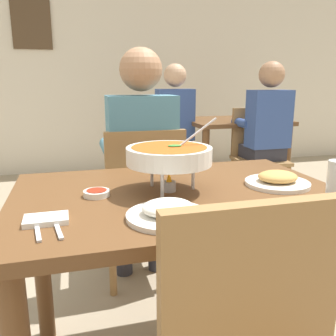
{
  "coord_description": "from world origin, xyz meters",
  "views": [
    {
      "loc": [
        -0.36,
        -1.16,
        1.14
      ],
      "look_at": [
        0.0,
        0.15,
        0.81
      ],
      "focal_mm": 38.0,
      "sensor_mm": 36.0,
      "label": 1
    }
  ],
  "objects_px": {
    "chair_diner_main": "(143,198)",
    "rice_plate": "(168,212)",
    "sauce_dish": "(97,193)",
    "chair_bg_middle": "(257,151)",
    "curry_bowl": "(169,156)",
    "dining_table_main": "(179,223)",
    "patron_bg_left": "(174,122)",
    "diner_main": "(141,155)",
    "chair_bg_right": "(166,137)",
    "appetizer_plate": "(277,180)",
    "dining_table_far": "(233,132)",
    "chair_bg_left": "(176,144)",
    "patron_bg_middle": "(266,127)"
  },
  "relations": [
    {
      "from": "appetizer_plate",
      "to": "chair_bg_left",
      "type": "bearing_deg",
      "value": 82.84
    },
    {
      "from": "curry_bowl",
      "to": "chair_bg_left",
      "type": "distance_m",
      "value": 2.43
    },
    {
      "from": "dining_table_main",
      "to": "chair_diner_main",
      "type": "distance_m",
      "value": 0.7
    },
    {
      "from": "dining_table_main",
      "to": "chair_bg_middle",
      "type": "xyz_separation_m",
      "value": [
        1.3,
        1.78,
        -0.12
      ]
    },
    {
      "from": "dining_table_far",
      "to": "patron_bg_middle",
      "type": "height_order",
      "value": "patron_bg_middle"
    },
    {
      "from": "diner_main",
      "to": "curry_bowl",
      "type": "relative_size",
      "value": 3.94
    },
    {
      "from": "rice_plate",
      "to": "patron_bg_middle",
      "type": "bearing_deg",
      "value": 53.26
    },
    {
      "from": "chair_diner_main",
      "to": "chair_bg_middle",
      "type": "bearing_deg",
      "value": 40.06
    },
    {
      "from": "appetizer_plate",
      "to": "dining_table_far",
      "type": "distance_m",
      "value": 2.44
    },
    {
      "from": "chair_bg_middle",
      "to": "curry_bowl",
      "type": "bearing_deg",
      "value": -127.02
    },
    {
      "from": "dining_table_far",
      "to": "appetizer_plate",
      "type": "bearing_deg",
      "value": -111.61
    },
    {
      "from": "appetizer_plate",
      "to": "chair_bg_right",
      "type": "bearing_deg",
      "value": 83.67
    },
    {
      "from": "chair_bg_left",
      "to": "chair_bg_middle",
      "type": "xyz_separation_m",
      "value": [
        0.63,
        -0.52,
        0.0
      ]
    },
    {
      "from": "rice_plate",
      "to": "appetizer_plate",
      "type": "distance_m",
      "value": 0.53
    },
    {
      "from": "chair_bg_left",
      "to": "dining_table_main",
      "type": "bearing_deg",
      "value": -106.28
    },
    {
      "from": "sauce_dish",
      "to": "patron_bg_middle",
      "type": "xyz_separation_m",
      "value": [
        1.6,
        1.64,
        -0.02
      ]
    },
    {
      "from": "sauce_dish",
      "to": "patron_bg_middle",
      "type": "height_order",
      "value": "patron_bg_middle"
    },
    {
      "from": "sauce_dish",
      "to": "chair_bg_middle",
      "type": "distance_m",
      "value": 2.39
    },
    {
      "from": "sauce_dish",
      "to": "diner_main",
      "type": "bearing_deg",
      "value": 67.69
    },
    {
      "from": "sauce_dish",
      "to": "chair_bg_middle",
      "type": "relative_size",
      "value": 0.1
    },
    {
      "from": "appetizer_plate",
      "to": "patron_bg_left",
      "type": "distance_m",
      "value": 2.32
    },
    {
      "from": "chair_bg_right",
      "to": "patron_bg_left",
      "type": "height_order",
      "value": "patron_bg_left"
    },
    {
      "from": "sauce_dish",
      "to": "patron_bg_left",
      "type": "height_order",
      "value": "patron_bg_left"
    },
    {
      "from": "chair_diner_main",
      "to": "patron_bg_left",
      "type": "height_order",
      "value": "patron_bg_left"
    },
    {
      "from": "diner_main",
      "to": "sauce_dish",
      "type": "relative_size",
      "value": 14.56
    },
    {
      "from": "curry_bowl",
      "to": "patron_bg_middle",
      "type": "bearing_deg",
      "value": 50.79
    },
    {
      "from": "dining_table_main",
      "to": "patron_bg_middle",
      "type": "distance_m",
      "value": 2.12
    },
    {
      "from": "diner_main",
      "to": "appetizer_plate",
      "type": "height_order",
      "value": "diner_main"
    },
    {
      "from": "chair_diner_main",
      "to": "rice_plate",
      "type": "xyz_separation_m",
      "value": [
        -0.11,
        -0.93,
        0.27
      ]
    },
    {
      "from": "sauce_dish",
      "to": "patron_bg_left",
      "type": "xyz_separation_m",
      "value": [
        0.92,
        2.26,
        -0.02
      ]
    },
    {
      "from": "chair_diner_main",
      "to": "dining_table_far",
      "type": "bearing_deg",
      "value": 50.58
    },
    {
      "from": "diner_main",
      "to": "chair_bg_right",
      "type": "bearing_deg",
      "value": 71.65
    },
    {
      "from": "chair_diner_main",
      "to": "appetizer_plate",
      "type": "relative_size",
      "value": 3.75
    },
    {
      "from": "chair_diner_main",
      "to": "chair_bg_right",
      "type": "relative_size",
      "value": 1.0
    },
    {
      "from": "chair_diner_main",
      "to": "sauce_dish",
      "type": "bearing_deg",
      "value": -113.29
    },
    {
      "from": "curry_bowl",
      "to": "dining_table_far",
      "type": "relative_size",
      "value": 0.33
    },
    {
      "from": "dining_table_main",
      "to": "chair_bg_middle",
      "type": "bearing_deg",
      "value": 53.83
    },
    {
      "from": "patron_bg_middle",
      "to": "curry_bowl",
      "type": "bearing_deg",
      "value": -129.21
    },
    {
      "from": "rice_plate",
      "to": "patron_bg_middle",
      "type": "xyz_separation_m",
      "value": [
        1.42,
        1.9,
        -0.03
      ]
    },
    {
      "from": "appetizer_plate",
      "to": "patron_bg_left",
      "type": "bearing_deg",
      "value": 83.66
    },
    {
      "from": "chair_diner_main",
      "to": "sauce_dish",
      "type": "distance_m",
      "value": 0.77
    },
    {
      "from": "rice_plate",
      "to": "chair_bg_right",
      "type": "height_order",
      "value": "chair_bg_right"
    },
    {
      "from": "rice_plate",
      "to": "appetizer_plate",
      "type": "bearing_deg",
      "value": 23.99
    },
    {
      "from": "patron_bg_left",
      "to": "dining_table_main",
      "type": "bearing_deg",
      "value": -105.62
    },
    {
      "from": "chair_bg_right",
      "to": "diner_main",
      "type": "bearing_deg",
      "value": -108.35
    },
    {
      "from": "appetizer_plate",
      "to": "chair_bg_middle",
      "type": "xyz_separation_m",
      "value": [
        0.92,
        1.81,
        -0.27
      ]
    },
    {
      "from": "diner_main",
      "to": "patron_bg_middle",
      "type": "bearing_deg",
      "value": 35.64
    },
    {
      "from": "rice_plate",
      "to": "chair_bg_right",
      "type": "relative_size",
      "value": 0.27
    },
    {
      "from": "dining_table_main",
      "to": "patron_bg_left",
      "type": "relative_size",
      "value": 0.89
    },
    {
      "from": "chair_bg_middle",
      "to": "patron_bg_middle",
      "type": "xyz_separation_m",
      "value": [
        0.01,
        -0.12,
        0.24
      ]
    }
  ]
}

